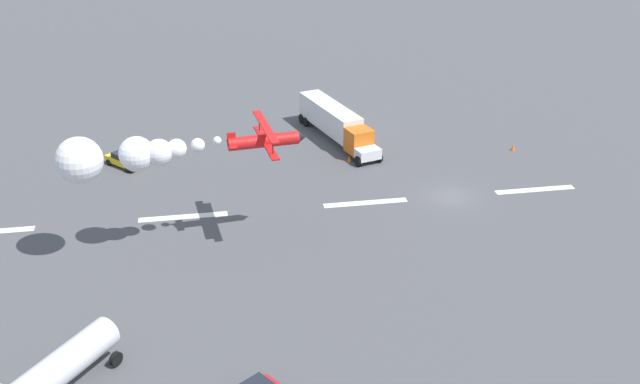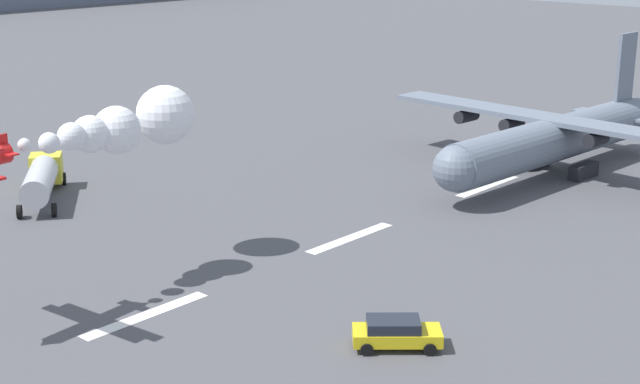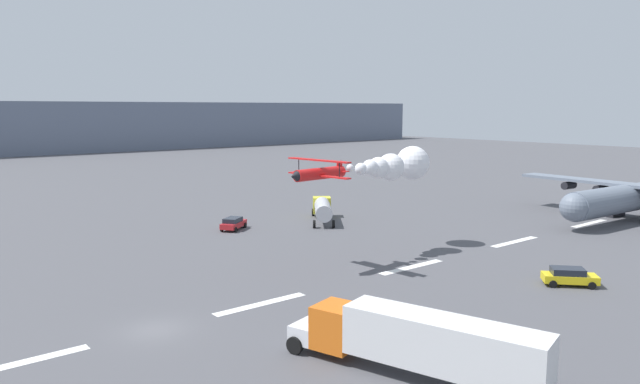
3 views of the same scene
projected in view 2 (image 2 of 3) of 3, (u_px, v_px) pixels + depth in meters
The scene contains 7 objects.
runway_stripe_6 at pixel (146, 315), 49.65m from camera, with size 8.00×0.90×0.01m, color white.
runway_stripe_7 at pixel (350, 238), 61.68m from camera, with size 8.00×0.90×0.01m, color white.
runway_stripe_8 at pixel (488, 186), 73.72m from camera, with size 8.00×0.90×0.01m, color white.
cargo_transport_plane at pixel (548, 139), 75.41m from camera, with size 28.32×31.76×10.86m.
stunt_biplane_red at pixel (124, 125), 53.63m from camera, with size 19.66×7.45×3.62m.
fuel_tanker_truck at pixel (41, 178), 69.45m from camera, with size 7.90×9.22×2.90m.
followme_car_yellow at pixel (396, 332), 45.66m from camera, with size 4.30×4.45×1.52m.
Camera 2 is at (-2.15, -37.68, 20.41)m, focal length 51.83 mm.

